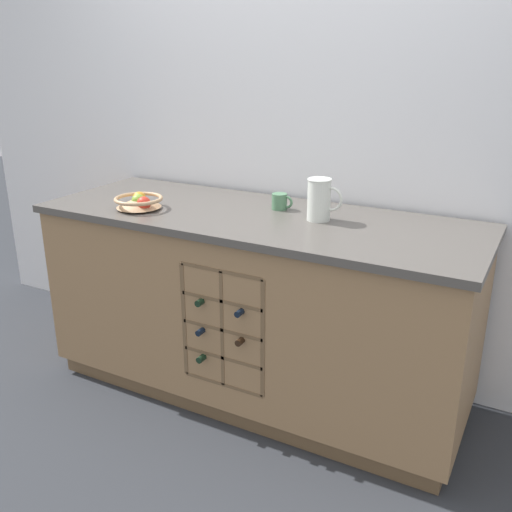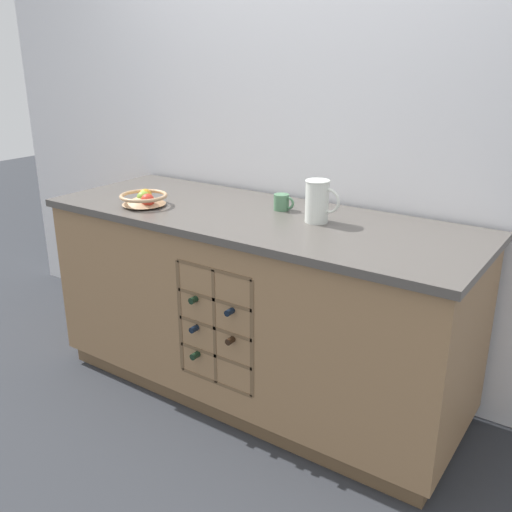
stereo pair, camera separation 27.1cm
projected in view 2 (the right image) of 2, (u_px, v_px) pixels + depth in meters
name	position (u px, v px, depth m)	size (l,w,h in m)	color
ground_plane	(256.00, 388.00, 2.96)	(14.00, 14.00, 0.00)	#2D3035
back_wall	(304.00, 130.00, 2.86)	(4.45, 0.06, 2.55)	white
kitchen_island	(256.00, 305.00, 2.80)	(2.09, 0.78, 0.94)	brown
fruit_bowl	(144.00, 198.00, 2.77)	(0.23, 0.23, 0.07)	tan
white_pitcher	(318.00, 200.00, 2.49)	(0.16, 0.11, 0.19)	silver
ceramic_mug	(282.00, 202.00, 2.70)	(0.11, 0.07, 0.08)	#4C7A56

